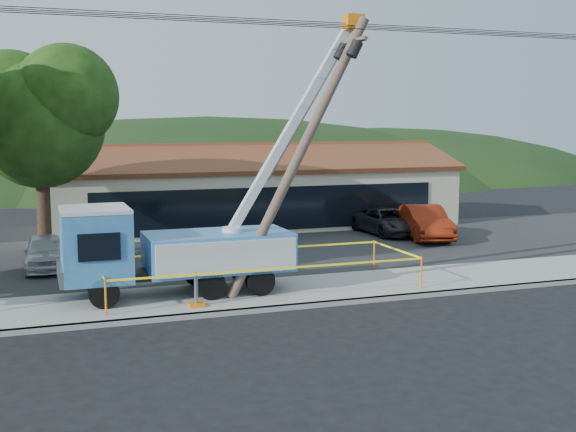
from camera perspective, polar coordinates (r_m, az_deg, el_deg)
The scene contains 14 objects.
ground at distance 20.73m, azimuth 2.20°, elevation -8.77°, with size 120.00×120.00×0.00m, color black.
curb at distance 22.61m, azimuth 0.21°, elevation -7.20°, with size 60.00×0.25×0.15m, color #9D9A93.
sidewalk at distance 24.35m, azimuth -1.32°, elevation -6.13°, with size 60.00×4.00×0.15m, color #9D9A93.
parking_lot at distance 31.89m, azimuth -5.85°, elevation -2.97°, with size 60.00×12.00×0.10m, color #28282B.
strip_mall at distance 40.31m, azimuth -3.07°, elevation 1.85°, with size 22.50×8.53×4.67m.
tree_lot at distance 31.48m, azimuth -19.04°, elevation 7.80°, with size 6.30×5.60×8.94m.
hill_center at distance 75.73m, azimuth -6.28°, elevation 2.99°, with size 89.60×64.00×32.00m, color #153212.
hill_east at distance 82.66m, azimuth 7.35°, elevation 3.34°, with size 72.80×52.00×26.00m, color #153212.
utility_truck at distance 23.88m, azimuth -9.17°, elevation -2.36°, with size 10.22×4.01×9.26m.
leaning_pole at distance 23.67m, azimuth 1.36°, elevation 5.83°, with size 4.93×1.86×9.16m.
caution_tape at distance 24.64m, azimuth -2.33°, elevation -3.93°, with size 10.60×3.68×1.06m.
car_silver at distance 29.72m, azimuth -18.56°, elevation -4.19°, with size 1.59×3.96×1.35m, color silver.
car_red at distance 36.11m, azimuth 10.69°, elevation -1.92°, with size 1.73×4.96×1.63m, color maroon.
car_dark at distance 37.25m, azimuth 7.84°, elevation -1.58°, with size 2.19×4.74×1.32m, color #222227.
Camera 1 is at (-7.43, -18.48, 5.78)m, focal length 45.00 mm.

